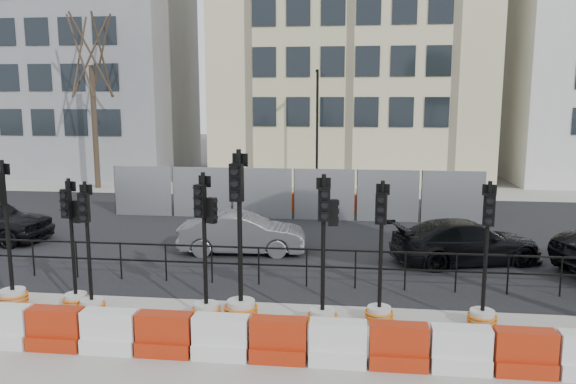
# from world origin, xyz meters

# --- Properties ---
(ground) EXTENTS (120.00, 120.00, 0.00)m
(ground) POSITION_xyz_m (0.00, 0.00, 0.00)
(ground) COLOR #51514C
(ground) RESTS_ON ground
(sidewalk_near) EXTENTS (40.00, 6.00, 0.02)m
(sidewalk_near) POSITION_xyz_m (0.00, -3.00, 0.01)
(sidewalk_near) COLOR gray
(sidewalk_near) RESTS_ON ground
(road) EXTENTS (40.00, 14.00, 0.03)m
(road) POSITION_xyz_m (0.00, 7.00, 0.01)
(road) COLOR black
(road) RESTS_ON ground
(sidewalk_far) EXTENTS (40.00, 4.00, 0.02)m
(sidewalk_far) POSITION_xyz_m (0.00, 16.00, 0.01)
(sidewalk_far) COLOR gray
(sidewalk_far) RESTS_ON ground
(building_grey) EXTENTS (11.00, 9.06, 14.00)m
(building_grey) POSITION_xyz_m (-14.00, 21.99, 7.00)
(building_grey) COLOR gray
(building_grey) RESTS_ON ground
(building_cream) EXTENTS (15.00, 10.06, 18.00)m
(building_cream) POSITION_xyz_m (2.00, 21.99, 9.00)
(building_cream) COLOR beige
(building_cream) RESTS_ON ground
(kerb_railing) EXTENTS (18.00, 0.04, 1.00)m
(kerb_railing) POSITION_xyz_m (0.00, 1.20, 0.69)
(kerb_railing) COLOR black
(kerb_railing) RESTS_ON ground
(heras_fencing) EXTENTS (14.33, 1.72, 2.00)m
(heras_fencing) POSITION_xyz_m (-0.49, 9.71, 0.71)
(heras_fencing) COLOR #93969B
(heras_fencing) RESTS_ON ground
(lamp_post_far) EXTENTS (0.12, 0.56, 6.00)m
(lamp_post_far) POSITION_xyz_m (0.50, 14.98, 3.22)
(lamp_post_far) COLOR black
(lamp_post_far) RESTS_ON ground
(tree_bare_far) EXTENTS (2.00, 2.00, 9.00)m
(tree_bare_far) POSITION_xyz_m (-11.00, 15.50, 6.65)
(tree_bare_far) COLOR #473828
(tree_bare_far) RESTS_ON ground
(barrier_row) EXTENTS (15.70, 0.50, 0.80)m
(barrier_row) POSITION_xyz_m (-0.00, -2.80, 0.37)
(barrier_row) COLOR #B22F0E
(barrier_row) RESTS_ON ground
(traffic_signal_a) EXTENTS (0.66, 0.66, 3.33)m
(traffic_signal_a) POSITION_xyz_m (-5.26, -0.89, 0.69)
(traffic_signal_a) COLOR #B8B8B4
(traffic_signal_a) RESTS_ON ground
(traffic_signal_b) EXTENTS (0.58, 0.58, 2.95)m
(traffic_signal_b) POSITION_xyz_m (-3.77, -0.86, 0.70)
(traffic_signal_b) COLOR #B8B8B4
(traffic_signal_b) RESTS_ON ground
(traffic_signal_c) EXTENTS (0.58, 0.58, 2.93)m
(traffic_signal_c) POSITION_xyz_m (-3.26, -1.16, 0.61)
(traffic_signal_c) COLOR #B8B8B4
(traffic_signal_c) RESTS_ON ground
(traffic_signal_d) EXTENTS (0.62, 0.62, 3.17)m
(traffic_signal_d) POSITION_xyz_m (-0.71, -1.17, 0.76)
(traffic_signal_d) COLOR #B8B8B4
(traffic_signal_d) RESTS_ON ground
(traffic_signal_e) EXTENTS (0.72, 0.72, 3.64)m
(traffic_signal_e) POSITION_xyz_m (0.00, -1.07, 0.75)
(traffic_signal_e) COLOR #B8B8B4
(traffic_signal_e) RESTS_ON ground
(traffic_signal_f) EXTENTS (0.63, 0.63, 3.18)m
(traffic_signal_f) POSITION_xyz_m (1.75, -1.22, 0.76)
(traffic_signal_f) COLOR #B8B8B4
(traffic_signal_f) RESTS_ON ground
(traffic_signal_g) EXTENTS (0.59, 0.59, 3.02)m
(traffic_signal_g) POSITION_xyz_m (2.90, -0.88, 0.62)
(traffic_signal_g) COLOR #B8B8B4
(traffic_signal_g) RESTS_ON ground
(traffic_signal_h) EXTENTS (0.60, 0.60, 3.04)m
(traffic_signal_h) POSITION_xyz_m (4.99, -0.84, 0.63)
(traffic_signal_h) COLOR #B8B8B4
(traffic_signal_h) RESTS_ON ground
(car_b) EXTENTS (1.92, 3.99, 1.25)m
(car_b) POSITION_xyz_m (-1.00, 4.09, 0.62)
(car_b) COLOR #525258
(car_b) RESTS_ON ground
(car_c) EXTENTS (4.10, 5.25, 1.24)m
(car_c) POSITION_xyz_m (5.52, 3.83, 0.62)
(car_c) COLOR black
(car_c) RESTS_ON ground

